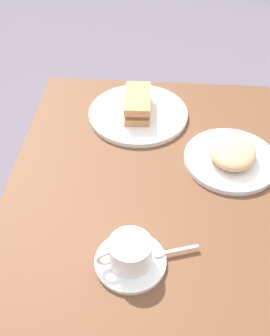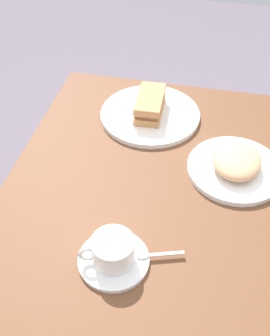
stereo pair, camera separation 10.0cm
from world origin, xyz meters
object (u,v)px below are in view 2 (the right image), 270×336
object	(u,v)px
side_plate	(235,169)
coffee_cup	(112,250)
sandwich_front	(150,104)
dining_table	(140,257)
sandwich_plate	(150,115)
spoon	(152,255)
coffee_saucer	(114,260)

from	to	relation	value
side_plate	coffee_cup	bearing A→B (deg)	-35.85
sandwich_front	coffee_cup	xyz separation A→B (m)	(0.49, 0.02, -0.00)
sandwich_front	coffee_cup	distance (m)	0.49
dining_table	side_plate	size ratio (longest dim) A/B	4.76
sandwich_plate	sandwich_front	distance (m)	0.03
sandwich_plate	spoon	world-z (taller)	spoon
sandwich_front	spoon	size ratio (longest dim) A/B	1.49
dining_table	spoon	world-z (taller)	spoon
sandwich_plate	side_plate	size ratio (longest dim) A/B	1.20
sandwich_front	spoon	world-z (taller)	sandwich_front
sandwich_plate	coffee_cup	bearing A→B (deg)	1.97
side_plate	spoon	bearing A→B (deg)	-27.61
sandwich_plate	spoon	size ratio (longest dim) A/B	2.90
dining_table	sandwich_front	bearing A→B (deg)	-172.21
dining_table	sandwich_plate	xyz separation A→B (m)	(-0.38, -0.05, 0.14)
sandwich_plate	side_plate	xyz separation A→B (m)	(0.17, 0.25, 0.00)
dining_table	coffee_cup	world-z (taller)	coffee_cup
side_plate	sandwich_plate	bearing A→B (deg)	-125.25
spoon	side_plate	size ratio (longest dim) A/B	0.41
dining_table	sandwich_plate	size ratio (longest dim) A/B	3.97
coffee_saucer	side_plate	distance (m)	0.39
sandwich_front	coffee_saucer	size ratio (longest dim) A/B	1.00
coffee_saucer	side_plate	bearing A→B (deg)	144.28
coffee_saucer	coffee_cup	size ratio (longest dim) A/B	1.33
coffee_cup	side_plate	bearing A→B (deg)	144.15
coffee_saucer	side_plate	size ratio (longest dim) A/B	0.62
sandwich_plate	coffee_cup	world-z (taller)	coffee_cup
dining_table	sandwich_front	size ratio (longest dim) A/B	7.72
side_plate	coffee_saucer	bearing A→B (deg)	-35.72
dining_table	sandwich_plate	distance (m)	0.41
sandwich_plate	side_plate	bearing A→B (deg)	54.75
coffee_saucer	coffee_cup	distance (m)	0.04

